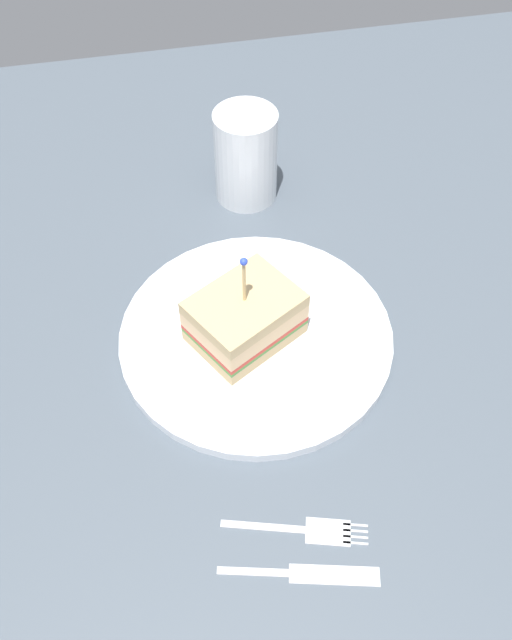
{
  "coord_description": "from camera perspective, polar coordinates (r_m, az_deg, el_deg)",
  "views": [
    {
      "loc": [
        -40.42,
        8.39,
        54.31
      ],
      "look_at": [
        0.0,
        0.0,
        3.09
      ],
      "focal_mm": 39.19,
      "sensor_mm": 36.0,
      "label": 1
    }
  ],
  "objects": [
    {
      "name": "ground_plane",
      "position": [
        0.69,
        -0.0,
        -2.13
      ],
      "size": [
        109.48,
        109.48,
        2.0
      ],
      "primitive_type": "cube",
      "color": "#4C5660"
    },
    {
      "name": "plate",
      "position": [
        0.68,
        -0.0,
        -1.35
      ],
      "size": [
        26.44,
        26.44,
        1.09
      ],
      "primitive_type": "cylinder",
      "color": "white",
      "rests_on": "ground_plane"
    },
    {
      "name": "sandwich_half_center",
      "position": [
        0.65,
        -0.87,
        0.01
      ],
      "size": [
        11.11,
        11.95,
        10.53
      ],
      "color": "tan",
      "rests_on": "plate"
    },
    {
      "name": "drink_glass",
      "position": [
        0.8,
        -0.83,
        12.93
      ],
      "size": [
        7.06,
        7.06,
        10.76
      ],
      "color": "gold",
      "rests_on": "ground_plane"
    },
    {
      "name": "fork",
      "position": [
        0.59,
        4.52,
        -16.75
      ],
      "size": [
        4.45,
        11.7,
        0.35
      ],
      "color": "silver",
      "rests_on": "ground_plane"
    },
    {
      "name": "knife",
      "position": [
        0.57,
        4.28,
        -19.96
      ],
      "size": [
        4.06,
        12.47,
        0.35
      ],
      "color": "silver",
      "rests_on": "ground_plane"
    }
  ]
}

